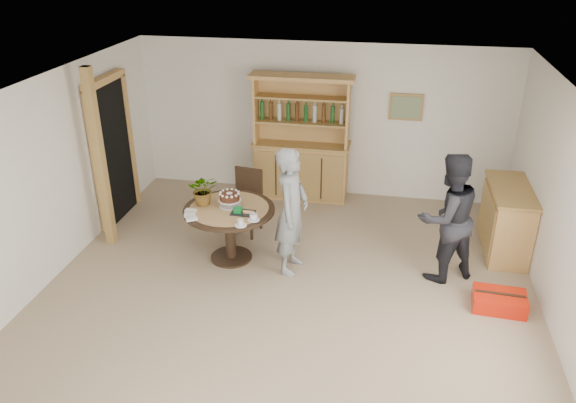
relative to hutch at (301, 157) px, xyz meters
The scene contains 17 objects.
ground 3.33m from the hutch, 84.71° to the right, with size 7.00×7.00×0.00m, color tan.
room_shell 3.41m from the hutch, 84.65° to the right, with size 6.04×7.04×2.52m.
doorway 2.94m from the hutch, 154.78° to the right, with size 0.13×1.10×2.18m.
pine_post 3.20m from the hutch, 139.62° to the right, with size 0.12×0.12×2.50m, color #B0884A.
hutch is the anchor object (origin of this frame).
sideboard 3.29m from the hutch, 22.21° to the right, with size 0.54×1.26×0.94m.
dining_table 2.24m from the hutch, 105.58° to the right, with size 1.20×1.20×0.76m.
dining_chair 1.46m from the hutch, 113.93° to the right, with size 0.48×0.48×0.95m.
birthday_cake 2.20m from the hutch, 105.93° to the right, with size 0.30×0.30×0.20m.
flower_vase 2.33m from the hutch, 114.31° to the right, with size 0.38×0.33×0.42m, color #3F7233.
gift_tray 2.31m from the hutch, 99.62° to the right, with size 0.30×0.20×0.08m.
coffee_cup_a 2.44m from the hutch, 94.71° to the right, with size 0.15×0.15×0.09m.
coffee_cup_b 2.63m from the hutch, 97.02° to the right, with size 0.15×0.15×0.08m.
napkins 2.67m from the hutch, 112.27° to the right, with size 0.24×0.33×0.03m.
teen_boy 2.27m from the hutch, 83.69° to the right, with size 0.61×0.40×1.67m, color gray.
adult_person 3.00m from the hutch, 43.87° to the right, with size 0.81×0.63×1.68m, color black.
red_suitcase 3.91m from the hutch, 43.67° to the right, with size 0.62×0.44×0.21m.
Camera 1 is at (1.07, -5.21, 3.99)m, focal length 35.00 mm.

